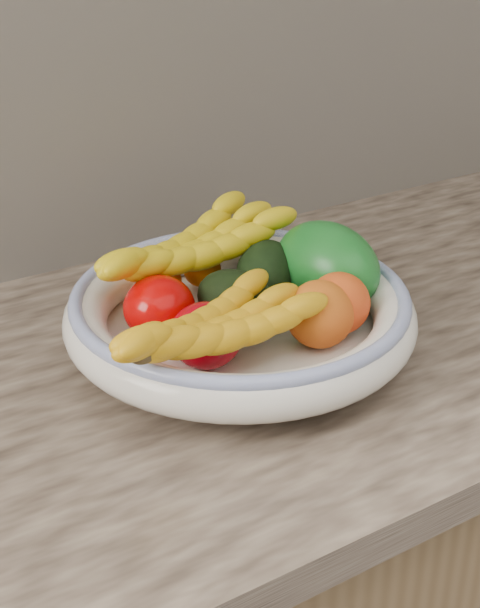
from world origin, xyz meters
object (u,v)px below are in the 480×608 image
(green_mango, at_px, (327,266))
(banana_bunch_back, at_px, (192,255))
(banana_bunch_front, at_px, (214,334))
(fruit_bowl, at_px, (240,313))

(green_mango, height_order, banana_bunch_back, green_mango)
(banana_bunch_back, distance_m, banana_bunch_front, 0.18)
(green_mango, distance_m, banana_bunch_front, 0.22)
(banana_bunch_front, bearing_deg, green_mango, 8.60)
(fruit_bowl, xyz_separation_m, banana_bunch_front, (-0.08, -0.08, 0.03))
(banana_bunch_back, bearing_deg, green_mango, -49.10)
(banana_bunch_back, bearing_deg, fruit_bowl, -99.49)
(green_mango, bearing_deg, banana_bunch_front, -165.89)
(fruit_bowl, xyz_separation_m, green_mango, (0.12, 0.00, 0.03))
(fruit_bowl, relative_size, banana_bunch_front, 1.52)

